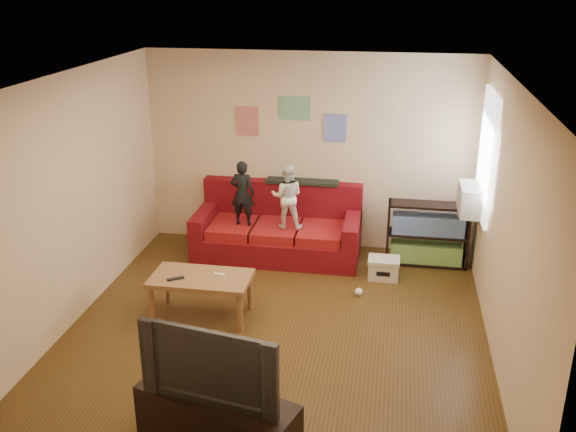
% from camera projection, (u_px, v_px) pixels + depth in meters
% --- Properties ---
extents(room_shell, '(4.52, 5.02, 2.72)m').
position_uv_depth(room_shell, '(275.00, 216.00, 6.46)').
color(room_shell, '#523715').
rests_on(room_shell, ground).
extents(sofa, '(2.22, 1.02, 0.98)m').
position_uv_depth(sofa, '(279.00, 231.00, 8.79)').
color(sofa, maroon).
rests_on(sofa, ground).
extents(child_a, '(0.33, 0.23, 0.89)m').
position_uv_depth(child_a, '(242.00, 193.00, 8.49)').
color(child_a, black).
rests_on(child_a, sofa).
extents(child_b, '(0.45, 0.37, 0.87)m').
position_uv_depth(child_b, '(287.00, 196.00, 8.40)').
color(child_b, white).
rests_on(child_b, sofa).
extents(coffee_table, '(1.10, 0.61, 0.50)m').
position_uv_depth(coffee_table, '(201.00, 282.00, 7.12)').
color(coffee_table, '#9C6A3F').
rests_on(coffee_table, ground).
extents(remote, '(0.18, 0.14, 0.02)m').
position_uv_depth(remote, '(176.00, 279.00, 7.02)').
color(remote, black).
rests_on(remote, coffee_table).
extents(game_controller, '(0.13, 0.06, 0.03)m').
position_uv_depth(game_controller, '(219.00, 275.00, 7.10)').
color(game_controller, white).
rests_on(game_controller, coffee_table).
extents(bookshelf, '(1.05, 0.32, 0.84)m').
position_uv_depth(bookshelf, '(427.00, 237.00, 8.46)').
color(bookshelf, black).
rests_on(bookshelf, ground).
extents(window, '(0.04, 1.08, 1.48)m').
position_uv_depth(window, '(486.00, 155.00, 7.52)').
color(window, white).
rests_on(window, room_shell).
extents(ac_unit, '(0.28, 0.55, 0.35)m').
position_uv_depth(ac_unit, '(471.00, 200.00, 7.74)').
color(ac_unit, '#B7B2A3').
rests_on(ac_unit, window).
extents(artwork_left, '(0.30, 0.01, 0.40)m').
position_uv_depth(artwork_left, '(248.00, 121.00, 8.74)').
color(artwork_left, '#D87266').
rests_on(artwork_left, room_shell).
extents(artwork_center, '(0.42, 0.01, 0.32)m').
position_uv_depth(artwork_center, '(295.00, 108.00, 8.56)').
color(artwork_center, '#72B27F').
rests_on(artwork_center, room_shell).
extents(artwork_right, '(0.30, 0.01, 0.38)m').
position_uv_depth(artwork_right, '(335.00, 128.00, 8.57)').
color(artwork_right, '#727FCC').
rests_on(artwork_right, room_shell).
extents(file_box, '(0.39, 0.30, 0.27)m').
position_uv_depth(file_box, '(384.00, 268.00, 8.13)').
color(file_box, beige).
rests_on(file_box, ground).
extents(tv_stand, '(1.41, 0.85, 0.50)m').
position_uv_depth(tv_stand, '(218.00, 422.00, 5.17)').
color(tv_stand, black).
rests_on(tv_stand, ground).
extents(television, '(1.16, 0.36, 0.66)m').
position_uv_depth(television, '(215.00, 361.00, 4.96)').
color(television, black).
rests_on(television, tv_stand).
extents(tissue, '(0.12, 0.12, 0.09)m').
position_uv_depth(tissue, '(359.00, 292.00, 7.72)').
color(tissue, white).
rests_on(tissue, ground).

